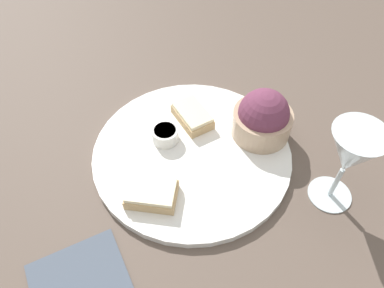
# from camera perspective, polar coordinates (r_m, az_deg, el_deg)

# --- Properties ---
(ground_plane) EXTENTS (4.00, 4.00, 0.00)m
(ground_plane) POSITION_cam_1_polar(r_m,az_deg,el_deg) (0.68, -0.00, -1.81)
(ground_plane) COLOR brown
(dinner_plate) EXTENTS (0.35, 0.35, 0.01)m
(dinner_plate) POSITION_cam_1_polar(r_m,az_deg,el_deg) (0.67, -0.00, -1.45)
(dinner_plate) COLOR white
(dinner_plate) RESTS_ON ground_plane
(salad_bowl) EXTENTS (0.11, 0.11, 0.09)m
(salad_bowl) POSITION_cam_1_polar(r_m,az_deg,el_deg) (0.68, 10.72, 3.94)
(salad_bowl) COLOR tan
(salad_bowl) RESTS_ON dinner_plate
(sauce_ramekin) EXTENTS (0.05, 0.05, 0.03)m
(sauce_ramekin) POSITION_cam_1_polar(r_m,az_deg,el_deg) (0.68, -4.11, 1.51)
(sauce_ramekin) COLOR white
(sauce_ramekin) RESTS_ON dinner_plate
(cheese_toast_near) EXTENTS (0.10, 0.09, 0.03)m
(cheese_toast_near) POSITION_cam_1_polar(r_m,az_deg,el_deg) (0.61, -6.18, -7.49)
(cheese_toast_near) COLOR tan
(cheese_toast_near) RESTS_ON dinner_plate
(cheese_toast_far) EXTENTS (0.09, 0.07, 0.03)m
(cheese_toast_far) POSITION_cam_1_polar(r_m,az_deg,el_deg) (0.71, 0.07, 4.34)
(cheese_toast_far) COLOR tan
(cheese_toast_far) RESTS_ON dinner_plate
(wine_glass) EXTENTS (0.08, 0.08, 0.16)m
(wine_glass) POSITION_cam_1_polar(r_m,az_deg,el_deg) (0.59, 23.02, -1.57)
(wine_glass) COLOR silver
(wine_glass) RESTS_ON ground_plane
(napkin) EXTENTS (0.15, 0.16, 0.01)m
(napkin) POSITION_cam_1_polar(r_m,az_deg,el_deg) (0.59, -16.82, -19.32)
(napkin) COLOR #4C5666
(napkin) RESTS_ON ground_plane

